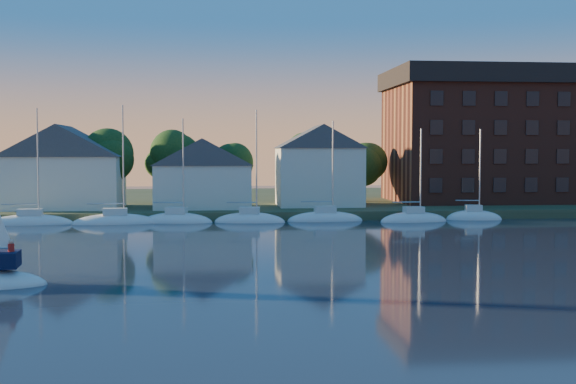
{
  "coord_description": "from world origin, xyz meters",
  "views": [
    {
      "loc": [
        -4.59,
        -27.87,
        7.68
      ],
      "look_at": [
        0.47,
        22.0,
        4.81
      ],
      "focal_mm": 45.0,
      "sensor_mm": 36.0,
      "label": 1
    }
  ],
  "objects": [
    {
      "name": "shoreline_land",
      "position": [
        0.0,
        75.0,
        0.0
      ],
      "size": [
        160.0,
        50.0,
        2.0
      ],
      "primitive_type": "cube",
      "color": "#384327",
      "rests_on": "ground"
    },
    {
      "name": "clubhouse_east",
      "position": [
        8.0,
        59.0,
        6.0
      ],
      "size": [
        10.5,
        8.4,
        9.8
      ],
      "color": "silver",
      "rests_on": "shoreline_land"
    },
    {
      "name": "moored_fleet",
      "position": [
        -8.0,
        49.0,
        0.1
      ],
      "size": [
        71.5,
        2.4,
        12.05
      ],
      "color": "silver",
      "rests_on": "ground"
    },
    {
      "name": "clubhouse_centre",
      "position": [
        -6.0,
        57.0,
        5.13
      ],
      "size": [
        11.55,
        8.4,
        8.08
      ],
      "color": "silver",
      "rests_on": "shoreline_land"
    },
    {
      "name": "tree_line",
      "position": [
        2.0,
        63.0,
        7.18
      ],
      "size": [
        93.4,
        5.4,
        8.9
      ],
      "color": "#3B2A1B",
      "rests_on": "shoreline_land"
    },
    {
      "name": "clubhouse_west",
      "position": [
        -22.0,
        58.0,
        5.93
      ],
      "size": [
        13.65,
        9.45,
        9.64
      ],
      "color": "silver",
      "rests_on": "shoreline_land"
    },
    {
      "name": "wooden_dock",
      "position": [
        0.0,
        52.0,
        0.0
      ],
      "size": [
        120.0,
        3.0,
        1.0
      ],
      "primitive_type": "cube",
      "color": "brown",
      "rests_on": "ground"
    },
    {
      "name": "condo_block",
      "position": [
        34.0,
        64.95,
        9.79
      ],
      "size": [
        31.0,
        17.0,
        17.4
      ],
      "color": "brown",
      "rests_on": "shoreline_land"
    },
    {
      "name": "ground",
      "position": [
        0.0,
        0.0,
        0.0
      ],
      "size": [
        260.0,
        260.0,
        0.0
      ],
      "primitive_type": "plane",
      "color": "black",
      "rests_on": "ground"
    }
  ]
}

